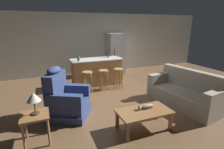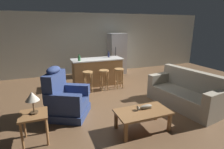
# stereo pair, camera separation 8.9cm
# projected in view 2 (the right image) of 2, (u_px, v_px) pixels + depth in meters

# --- Properties ---
(ground_plane) EXTENTS (12.00, 12.00, 0.00)m
(ground_plane) POSITION_uv_depth(u_px,v_px,m) (110.00, 98.00, 5.21)
(ground_plane) COLOR brown
(back_wall) EXTENTS (12.00, 0.05, 2.60)m
(back_wall) POSITION_uv_depth(u_px,v_px,m) (86.00, 44.00, 7.67)
(back_wall) COLOR #B2B2A3
(back_wall) RESTS_ON ground_plane
(coffee_table) EXTENTS (1.10, 0.60, 0.42)m
(coffee_table) POSITION_uv_depth(u_px,v_px,m) (143.00, 113.00, 3.54)
(coffee_table) COLOR olive
(coffee_table) RESTS_ON ground_plane
(fish_figurine) EXTENTS (0.34, 0.10, 0.10)m
(fish_figurine) POSITION_uv_depth(u_px,v_px,m) (145.00, 107.00, 3.60)
(fish_figurine) COLOR #4C3823
(fish_figurine) RESTS_ON coffee_table
(couch) EXTENTS (1.14, 2.01, 0.94)m
(couch) POSITION_uv_depth(u_px,v_px,m) (185.00, 94.00, 4.63)
(couch) COLOR #9E937F
(couch) RESTS_ON ground_plane
(recliner_near_lamp) EXTENTS (1.14, 1.14, 1.20)m
(recliner_near_lamp) POSITION_uv_depth(u_px,v_px,m) (65.00, 99.00, 4.09)
(recliner_near_lamp) COLOR navy
(recliner_near_lamp) RESTS_ON ground_plane
(end_table) EXTENTS (0.48, 0.48, 0.56)m
(end_table) POSITION_uv_depth(u_px,v_px,m) (34.00, 119.00, 3.15)
(end_table) COLOR olive
(end_table) RESTS_ON ground_plane
(table_lamp) EXTENTS (0.24, 0.24, 0.41)m
(table_lamp) POSITION_uv_depth(u_px,v_px,m) (32.00, 97.00, 3.06)
(table_lamp) COLOR #4C3823
(table_lamp) RESTS_ON end_table
(kitchen_island) EXTENTS (1.80, 0.70, 0.95)m
(kitchen_island) POSITION_uv_depth(u_px,v_px,m) (97.00, 72.00, 6.29)
(kitchen_island) COLOR #9E7042
(kitchen_island) RESTS_ON ground_plane
(bar_stool_left) EXTENTS (0.32, 0.32, 0.68)m
(bar_stool_left) POSITION_uv_depth(u_px,v_px,m) (88.00, 78.00, 5.56)
(bar_stool_left) COLOR #A87A47
(bar_stool_left) RESTS_ON ground_plane
(bar_stool_middle) EXTENTS (0.32, 0.32, 0.68)m
(bar_stool_middle) POSITION_uv_depth(u_px,v_px,m) (104.00, 76.00, 5.74)
(bar_stool_middle) COLOR #A87A47
(bar_stool_middle) RESTS_ON ground_plane
(bar_stool_right) EXTENTS (0.32, 0.32, 0.68)m
(bar_stool_right) POSITION_uv_depth(u_px,v_px,m) (119.00, 75.00, 5.93)
(bar_stool_right) COLOR #A87A47
(bar_stool_right) RESTS_ON ground_plane
(refrigerator) EXTENTS (0.70, 0.69, 1.76)m
(refrigerator) POSITION_uv_depth(u_px,v_px,m) (117.00, 54.00, 7.69)
(refrigerator) COLOR #B7B7BC
(refrigerator) RESTS_ON ground_plane
(bottle_tall_green) EXTENTS (0.09, 0.09, 0.23)m
(bottle_tall_green) POSITION_uv_depth(u_px,v_px,m) (79.00, 58.00, 5.77)
(bottle_tall_green) COLOR #2D6B38
(bottle_tall_green) RESTS_ON kitchen_island
(bottle_short_amber) EXTENTS (0.07, 0.07, 0.24)m
(bottle_short_amber) POSITION_uv_depth(u_px,v_px,m) (109.00, 55.00, 6.41)
(bottle_short_amber) COLOR #23284C
(bottle_short_amber) RESTS_ON kitchen_island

